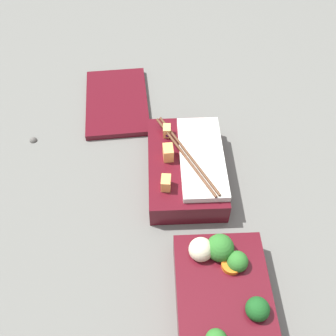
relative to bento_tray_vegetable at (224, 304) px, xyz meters
The scene contains 5 objects.
ground_plane 0.15m from the bento_tray_vegetable, ahead, with size 3.00×3.00×0.00m, color slate.
bento_tray_vegetable is the anchor object (origin of this frame).
bento_tray_rice 0.26m from the bento_tray_vegetable, ahead, with size 0.21×0.14×0.07m.
bento_lid 0.50m from the bento_tray_vegetable, 20.65° to the left, with size 0.21×0.13×0.01m, color #510F19.
pebble_2 0.50m from the bento_tray_vegetable, 43.50° to the left, with size 0.02×0.02×0.02m, color #595651.
Camera 1 is at (-0.34, 0.07, 0.59)m, focal length 42.00 mm.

